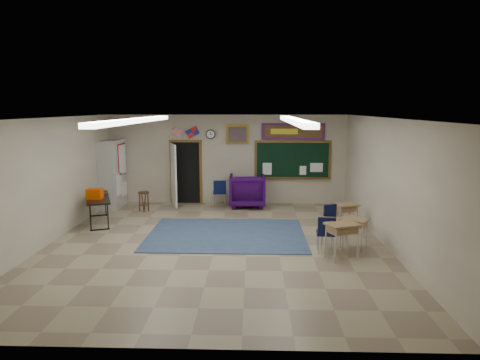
{
  "coord_description": "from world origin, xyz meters",
  "views": [
    {
      "loc": [
        0.88,
        -9.81,
        3.24
      ],
      "look_at": [
        0.53,
        1.5,
        1.31
      ],
      "focal_mm": 32.0,
      "sensor_mm": 36.0,
      "label": 1
    }
  ],
  "objects_px": {
    "student_desk_front_left": "(332,232)",
    "student_desk_front_right": "(345,216)",
    "wingback_armchair": "(247,191)",
    "folding_table": "(98,209)",
    "wooden_stool": "(144,201)"
  },
  "relations": [
    {
      "from": "folding_table",
      "to": "wooden_stool",
      "type": "relative_size",
      "value": 3.09
    },
    {
      "from": "student_desk_front_left",
      "to": "folding_table",
      "type": "relative_size",
      "value": 0.36
    },
    {
      "from": "student_desk_front_right",
      "to": "folding_table",
      "type": "distance_m",
      "value": 6.85
    },
    {
      "from": "student_desk_front_left",
      "to": "student_desk_front_right",
      "type": "bearing_deg",
      "value": 78.82
    },
    {
      "from": "student_desk_front_left",
      "to": "student_desk_front_right",
      "type": "height_order",
      "value": "student_desk_front_right"
    },
    {
      "from": "student_desk_front_right",
      "to": "folding_table",
      "type": "bearing_deg",
      "value": 153.89
    },
    {
      "from": "wingback_armchair",
      "to": "student_desk_front_right",
      "type": "distance_m",
      "value": 3.78
    },
    {
      "from": "wooden_stool",
      "to": "folding_table",
      "type": "bearing_deg",
      "value": -123.37
    },
    {
      "from": "wooden_stool",
      "to": "wingback_armchair",
      "type": "bearing_deg",
      "value": 13.08
    },
    {
      "from": "folding_table",
      "to": "wooden_stool",
      "type": "xyz_separation_m",
      "value": [
        0.93,
        1.42,
        -0.09
      ]
    },
    {
      "from": "wingback_armchair",
      "to": "student_desk_front_left",
      "type": "relative_size",
      "value": 1.71
    },
    {
      "from": "student_desk_front_left",
      "to": "wingback_armchair",
      "type": "bearing_deg",
      "value": 127.43
    },
    {
      "from": "student_desk_front_right",
      "to": "folding_table",
      "type": "xyz_separation_m",
      "value": [
        -6.83,
        0.53,
        0.01
      ]
    },
    {
      "from": "wingback_armchair",
      "to": "folding_table",
      "type": "distance_m",
      "value": 4.71
    },
    {
      "from": "wingback_armchair",
      "to": "student_desk_front_left",
      "type": "xyz_separation_m",
      "value": [
        2.04,
        -4.17,
        -0.15
      ]
    }
  ]
}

